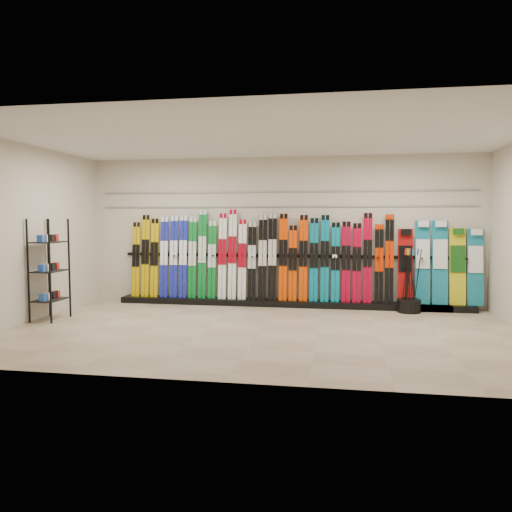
# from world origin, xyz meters

# --- Properties ---
(floor) EXTENTS (8.00, 8.00, 0.00)m
(floor) POSITION_xyz_m (0.00, 0.00, 0.00)
(floor) COLOR tan
(floor) RESTS_ON ground
(back_wall) EXTENTS (8.00, 0.00, 8.00)m
(back_wall) POSITION_xyz_m (0.00, 2.50, 1.50)
(back_wall) COLOR beige
(back_wall) RESTS_ON floor
(left_wall) EXTENTS (0.00, 5.00, 5.00)m
(left_wall) POSITION_xyz_m (-4.00, 0.00, 1.50)
(left_wall) COLOR beige
(left_wall) RESTS_ON floor
(ceiling) EXTENTS (8.00, 8.00, 0.00)m
(ceiling) POSITION_xyz_m (0.00, 0.00, 3.00)
(ceiling) COLOR silver
(ceiling) RESTS_ON back_wall
(ski_rack_base) EXTENTS (8.00, 0.40, 0.12)m
(ski_rack_base) POSITION_xyz_m (0.22, 2.28, 0.06)
(ski_rack_base) COLOR black
(ski_rack_base) RESTS_ON floor
(skis) EXTENTS (5.36, 0.19, 1.82)m
(skis) POSITION_xyz_m (-0.46, 2.31, 0.95)
(skis) COLOR #C8A202
(skis) RESTS_ON ski_rack_base
(snowboards) EXTENTS (1.57, 0.25, 1.60)m
(snowboards) POSITION_xyz_m (3.10, 2.36, 0.87)
(snowboards) COLOR #990C0C
(snowboards) RESTS_ON ski_rack_base
(accessory_rack) EXTENTS (0.40, 0.60, 1.75)m
(accessory_rack) POSITION_xyz_m (-3.75, 0.25, 0.88)
(accessory_rack) COLOR black
(accessory_rack) RESTS_ON floor
(pole_bin) EXTENTS (0.43, 0.43, 0.25)m
(pole_bin) POSITION_xyz_m (2.49, 2.00, 0.12)
(pole_bin) COLOR black
(pole_bin) RESTS_ON floor
(ski_poles) EXTENTS (0.35, 0.27, 1.18)m
(ski_poles) POSITION_xyz_m (2.49, 1.99, 0.61)
(ski_poles) COLOR black
(ski_poles) RESTS_ON pole_bin
(slatwall_rail_0) EXTENTS (7.60, 0.02, 0.03)m
(slatwall_rail_0) POSITION_xyz_m (0.00, 2.48, 2.00)
(slatwall_rail_0) COLOR gray
(slatwall_rail_0) RESTS_ON back_wall
(slatwall_rail_1) EXTENTS (7.60, 0.02, 0.03)m
(slatwall_rail_1) POSITION_xyz_m (0.00, 2.48, 2.30)
(slatwall_rail_1) COLOR gray
(slatwall_rail_1) RESTS_ON back_wall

